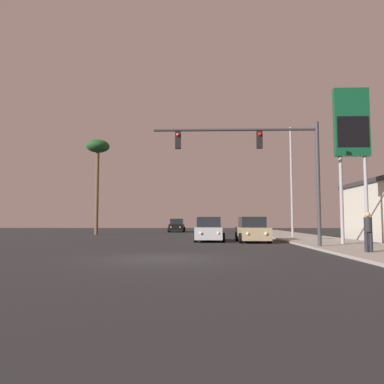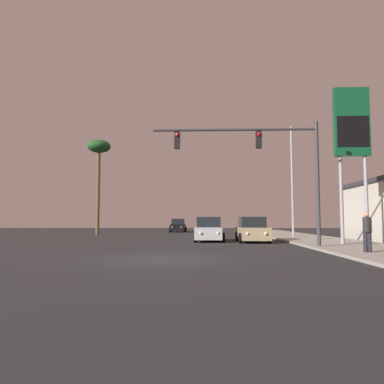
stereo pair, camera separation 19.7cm
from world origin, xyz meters
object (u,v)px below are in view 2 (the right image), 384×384
(gas_station_sign, at_px, (352,130))
(traffic_light_mast, at_px, (267,156))
(car_silver, at_px, (209,230))
(street_lamp, at_px, (290,175))
(car_black, at_px, (178,226))
(palm_tree_mid, at_px, (99,152))
(car_tan, at_px, (252,231))
(pedestrian_on_sidewalk, at_px, (367,230))

(gas_station_sign, bearing_deg, traffic_light_mast, -158.52)
(car_silver, bearing_deg, street_lamp, -144.21)
(car_black, bearing_deg, palm_tree_mid, 50.72)
(car_tan, bearing_deg, palm_tree_mid, -43.45)
(pedestrian_on_sidewalk, bearing_deg, traffic_light_mast, 132.98)
(car_silver, height_order, traffic_light_mast, traffic_light_mast)
(car_tan, bearing_deg, car_black, -74.93)
(gas_station_sign, height_order, pedestrian_on_sidewalk, gas_station_sign)
(gas_station_sign, relative_size, pedestrian_on_sidewalk, 5.39)
(car_silver, bearing_deg, gas_station_sign, 153.21)
(car_black, distance_m, pedestrian_on_sidewalk, 33.48)
(car_tan, height_order, street_lamp, street_lamp)
(car_tan, distance_m, pedestrian_on_sidewalk, 10.09)
(street_lamp, bearing_deg, palm_tree_mid, 157.26)
(car_tan, xyz_separation_m, palm_tree_mid, (-14.21, 12.84, 7.78))
(street_lamp, height_order, pedestrian_on_sidewalk, street_lamp)
(car_black, distance_m, car_tan, 23.40)
(traffic_light_mast, distance_m, palm_tree_mid, 23.77)
(palm_tree_mid, bearing_deg, car_black, 51.70)
(car_silver, bearing_deg, car_black, -78.09)
(car_silver, xyz_separation_m, gas_station_sign, (8.21, -4.53, 5.86))
(car_tan, height_order, gas_station_sign, gas_station_sign)
(street_lamp, height_order, gas_station_sign, same)
(car_black, xyz_separation_m, traffic_light_mast, (6.74, -28.20, 4.04))
(gas_station_sign, xyz_separation_m, palm_tree_mid, (-19.54, 16.54, 1.93))
(car_black, relative_size, car_silver, 1.00)
(palm_tree_mid, bearing_deg, traffic_light_mast, -52.35)
(traffic_light_mast, distance_m, pedestrian_on_sidewalk, 6.30)
(gas_station_sign, bearing_deg, car_silver, 151.12)
(car_silver, bearing_deg, pedestrian_on_sidewalk, 124.22)
(car_black, xyz_separation_m, gas_station_sign, (11.95, -26.15, 5.86))
(car_tan, xyz_separation_m, gas_station_sign, (5.33, -3.70, 5.86))
(car_silver, relative_size, street_lamp, 0.48)
(car_silver, relative_size, palm_tree_mid, 0.44)
(traffic_light_mast, distance_m, gas_station_sign, 5.88)
(car_silver, relative_size, traffic_light_mast, 0.50)
(car_black, xyz_separation_m, car_silver, (3.74, -21.62, 0.00))
(car_black, distance_m, street_lamp, 20.55)
(car_silver, bearing_deg, traffic_light_mast, 116.66)
(pedestrian_on_sidewalk, relative_size, palm_tree_mid, 0.17)
(car_black, distance_m, gas_station_sign, 29.34)
(street_lamp, bearing_deg, car_black, 121.28)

